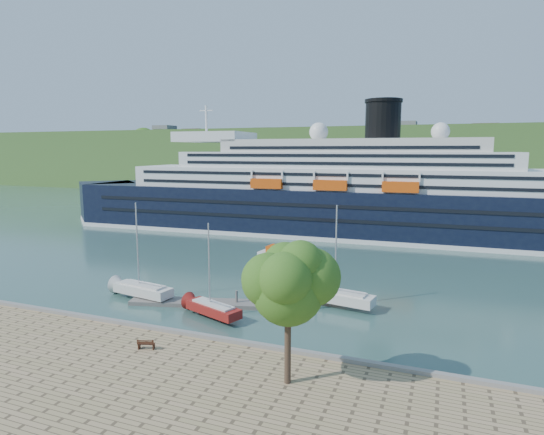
{
  "coord_description": "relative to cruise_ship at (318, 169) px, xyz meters",
  "views": [
    {
      "loc": [
        24.24,
        -30.94,
        16.1
      ],
      "look_at": [
        0.88,
        30.0,
        6.4
      ],
      "focal_mm": 30.0,
      "sensor_mm": 36.0,
      "label": 1
    }
  ],
  "objects": [
    {
      "name": "park_bench",
      "position": [
        2.21,
        -57.41,
        -11.17
      ],
      "size": [
        1.47,
        0.95,
        0.88
      ],
      "primitive_type": null,
      "rotation": [
        0.0,
        0.0,
        0.31
      ],
      "color": "#472314",
      "rests_on": "promenade"
    },
    {
      "name": "ground",
      "position": [
        -1.24,
        -53.8,
        -12.61
      ],
      "size": [
        400.0,
        400.0,
        0.0
      ],
      "primitive_type": "plane",
      "color": "#294944",
      "rests_on": "ground"
    },
    {
      "name": "far_hillside",
      "position": [
        -1.24,
        91.2,
        -0.61
      ],
      "size": [
        400.0,
        50.0,
        24.0
      ],
      "primitive_type": "cube",
      "color": "#365722",
      "rests_on": "ground"
    },
    {
      "name": "cruise_ship",
      "position": [
        0.0,
        0.0,
        0.0
      ],
      "size": [
        112.74,
        19.97,
        25.21
      ],
      "primitive_type": null,
      "rotation": [
        0.0,
        0.0,
        0.03
      ],
      "color": "black",
      "rests_on": "ground"
    },
    {
      "name": "sailboat_white_far",
      "position": [
        13.4,
        -40.07,
        -7.54
      ],
      "size": [
        8.09,
        3.41,
        10.13
      ],
      "primitive_type": null,
      "rotation": [
        0.0,
        0.0,
        -0.16
      ],
      "color": "silver",
      "rests_on": "ground"
    },
    {
      "name": "quay_coping",
      "position": [
        -1.24,
        -54.0,
        -11.46
      ],
      "size": [
        220.0,
        0.5,
        0.3
      ],
      "primitive_type": "cube",
      "color": "slate",
      "rests_on": "promenade"
    },
    {
      "name": "sailboat_white_near",
      "position": [
        -7.19,
        -45.23,
        -7.56
      ],
      "size": [
        8.05,
        3.35,
        10.09
      ],
      "primitive_type": null,
      "rotation": [
        0.0,
        0.0,
        -0.16
      ],
      "color": "silver",
      "rests_on": "ground"
    },
    {
      "name": "tender_launch",
      "position": [
        1.64,
        -23.7,
        -11.5
      ],
      "size": [
        8.24,
        3.67,
        2.2
      ],
      "primitive_type": null,
      "rotation": [
        0.0,
        0.0,
        -0.12
      ],
      "color": "#D84A0C",
      "rests_on": "ground"
    },
    {
      "name": "sailboat_red",
      "position": [
        2.66,
        -47.52,
        -8.18
      ],
      "size": [
        7.09,
        4.18,
        8.85
      ],
      "primitive_type": null,
      "rotation": [
        0.0,
        0.0,
        -0.36
      ],
      "color": "maroon",
      "rests_on": "ground"
    },
    {
      "name": "floating_pontoon",
      "position": [
        1.28,
        -44.09,
        -12.4
      ],
      "size": [
        18.51,
        6.94,
        0.41
      ],
      "primitive_type": null,
      "rotation": [
        0.0,
        0.0,
        0.26
      ],
      "color": "gray",
      "rests_on": "ground"
    },
    {
      "name": "promenade_tree",
      "position": [
        13.98,
        -58.37,
        -6.43
      ],
      "size": [
        6.25,
        6.25,
        10.35
      ],
      "primitive_type": null,
      "color": "#296219",
      "rests_on": "promenade"
    }
  ]
}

